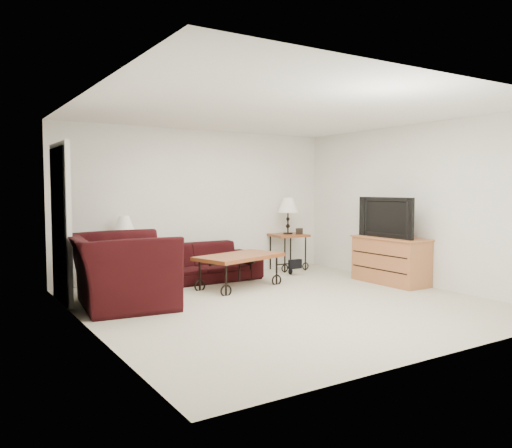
# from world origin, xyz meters

# --- Properties ---
(ground) EXTENTS (5.00, 5.00, 0.00)m
(ground) POSITION_xyz_m (0.00, 0.00, 0.00)
(ground) COLOR beige
(ground) RESTS_ON ground
(wall_back) EXTENTS (5.00, 0.02, 2.50)m
(wall_back) POSITION_xyz_m (0.00, 2.50, 1.25)
(wall_back) COLOR silver
(wall_back) RESTS_ON ground
(wall_front) EXTENTS (5.00, 0.02, 2.50)m
(wall_front) POSITION_xyz_m (0.00, -2.50, 1.25)
(wall_front) COLOR silver
(wall_front) RESTS_ON ground
(wall_left) EXTENTS (0.02, 5.00, 2.50)m
(wall_left) POSITION_xyz_m (-2.50, 0.00, 1.25)
(wall_left) COLOR silver
(wall_left) RESTS_ON ground
(wall_right) EXTENTS (0.02, 5.00, 2.50)m
(wall_right) POSITION_xyz_m (2.50, 0.00, 1.25)
(wall_right) COLOR silver
(wall_right) RESTS_ON ground
(ceiling) EXTENTS (5.00, 5.00, 0.00)m
(ceiling) POSITION_xyz_m (0.00, 0.00, 2.50)
(ceiling) COLOR white
(ceiling) RESTS_ON wall_back
(doorway) EXTENTS (0.08, 0.94, 2.04)m
(doorway) POSITION_xyz_m (-2.47, 1.65, 1.02)
(doorway) COLOR black
(doorway) RESTS_ON ground
(sofa) EXTENTS (2.09, 0.82, 0.61)m
(sofa) POSITION_xyz_m (-0.32, 2.02, 0.30)
(sofa) COLOR black
(sofa) RESTS_ON ground
(side_table_left) EXTENTS (0.55, 0.55, 0.54)m
(side_table_left) POSITION_xyz_m (-1.43, 2.20, 0.27)
(side_table_left) COLOR #9A4E27
(side_table_left) RESTS_ON ground
(side_table_right) EXTENTS (0.68, 0.68, 0.67)m
(side_table_right) POSITION_xyz_m (1.64, 2.20, 0.33)
(side_table_right) COLOR #9A4E27
(side_table_right) RESTS_ON ground
(lamp_left) EXTENTS (0.34, 0.34, 0.54)m
(lamp_left) POSITION_xyz_m (-1.43, 2.20, 0.81)
(lamp_left) COLOR black
(lamp_left) RESTS_ON side_table_left
(lamp_right) EXTENTS (0.42, 0.42, 0.67)m
(lamp_right) POSITION_xyz_m (1.64, 2.20, 1.00)
(lamp_right) COLOR black
(lamp_right) RESTS_ON side_table_right
(photo_frame_left) EXTENTS (0.11, 0.04, 0.09)m
(photo_frame_left) POSITION_xyz_m (-1.58, 2.05, 0.59)
(photo_frame_left) COLOR black
(photo_frame_left) RESTS_ON side_table_left
(photo_frame_right) EXTENTS (0.13, 0.06, 0.11)m
(photo_frame_right) POSITION_xyz_m (1.79, 2.05, 0.72)
(photo_frame_right) COLOR black
(photo_frame_right) RESTS_ON side_table_right
(coffee_table) EXTENTS (1.48, 1.06, 0.50)m
(coffee_table) POSITION_xyz_m (0.03, 1.22, 0.25)
(coffee_table) COLOR #9A4E27
(coffee_table) RESTS_ON ground
(armchair) EXTENTS (1.39, 1.55, 0.92)m
(armchair) POSITION_xyz_m (-1.88, 0.95, 0.46)
(armchair) COLOR black
(armchair) RESTS_ON ground
(throw_pillow) EXTENTS (0.16, 0.43, 0.42)m
(throw_pillow) POSITION_xyz_m (-1.73, 0.90, 0.52)
(throw_pillow) COLOR #D2451B
(throw_pillow) RESTS_ON armchair
(tv_stand) EXTENTS (0.51, 1.23, 0.74)m
(tv_stand) POSITION_xyz_m (2.23, 0.24, 0.37)
(tv_stand) COLOR #B87544
(tv_stand) RESTS_ON ground
(television) EXTENTS (0.14, 1.10, 0.63)m
(television) POSITION_xyz_m (2.21, 0.24, 1.05)
(television) COLOR black
(television) RESTS_ON tv_stand
(backpack) EXTENTS (0.46, 0.42, 0.49)m
(backpack) POSITION_xyz_m (1.36, 1.74, 0.25)
(backpack) COLOR black
(backpack) RESTS_ON ground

